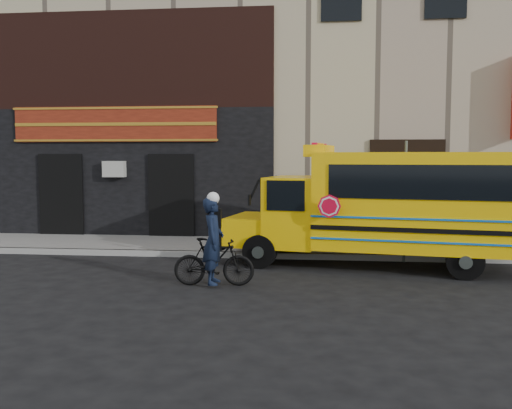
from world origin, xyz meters
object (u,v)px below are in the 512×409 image
at_px(cyclist, 213,243).
at_px(sign_pole, 405,195).
at_px(school_bus, 385,204).
at_px(bicycle, 214,262).

bearing_deg(cyclist, sign_pole, -56.83).
height_order(school_bus, sign_pole, sign_pole).
bearing_deg(school_bus, sign_pole, 50.48).
relative_size(school_bus, sign_pole, 2.36).
bearing_deg(sign_pole, cyclist, -143.69).
xyz_separation_m(school_bus, cyclist, (-3.70, -2.44, -0.62)).
bearing_deg(bicycle, school_bus, -60.97).
bearing_deg(sign_pole, bicycle, -144.05).
distance_m(sign_pole, cyclist, 5.37).
xyz_separation_m(school_bus, bicycle, (-3.69, -2.39, -1.01)).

